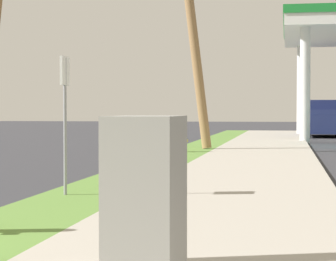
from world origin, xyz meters
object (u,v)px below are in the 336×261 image
object	(u,v)px
utility_cabinet	(146,219)
fire_hydrant_third	(181,141)
fire_hydrant_second	(139,154)
truck_navy_on_apron	(326,120)
street_sign_post	(65,96)

from	to	relation	value
utility_cabinet	fire_hydrant_third	bearing A→B (deg)	97.97
fire_hydrant_third	utility_cabinet	xyz separation A→B (m)	(2.34, -16.70, 0.26)
fire_hydrant_third	utility_cabinet	world-z (taller)	utility_cabinet
fire_hydrant_second	truck_navy_on_apron	world-z (taller)	truck_navy_on_apron
fire_hydrant_second	utility_cabinet	xyz separation A→B (m)	(2.35, -10.57, 0.26)
fire_hydrant_third	utility_cabinet	distance (m)	16.86
utility_cabinet	truck_navy_on_apron	bearing A→B (deg)	84.85
fire_hydrant_third	street_sign_post	world-z (taller)	street_sign_post
fire_hydrant_third	fire_hydrant_second	bearing A→B (deg)	-90.10
fire_hydrant_third	truck_navy_on_apron	size ratio (longest dim) A/B	0.14
fire_hydrant_second	street_sign_post	xyz separation A→B (m)	(-0.10, -4.88, 1.19)
utility_cabinet	truck_navy_on_apron	xyz separation A→B (m)	(3.00, 33.25, 0.21)
utility_cabinet	street_sign_post	size ratio (longest dim) A/B	0.60
street_sign_post	truck_navy_on_apron	size ratio (longest dim) A/B	0.39
fire_hydrant_second	truck_navy_on_apron	bearing A→B (deg)	76.74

